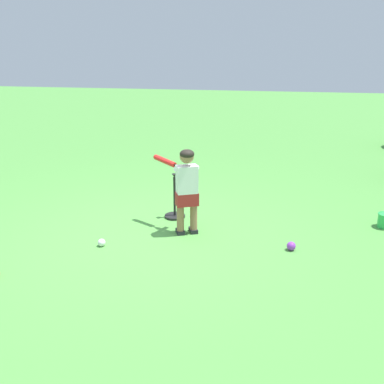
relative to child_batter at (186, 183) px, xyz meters
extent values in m
plane|color=#519942|center=(-0.39, -0.20, -0.65)|extent=(40.00, 40.00, 0.00)
cube|color=#232328|center=(-0.06, -0.04, -0.63)|extent=(0.15, 0.17, 0.05)
cylinder|color=#996B4C|center=(-0.06, -0.06, -0.44)|extent=(0.09, 0.09, 0.34)
cube|color=#232328|center=(0.09, 0.03, -0.63)|extent=(0.15, 0.17, 0.05)
cylinder|color=#996B4C|center=(0.10, 0.02, -0.44)|extent=(0.09, 0.09, 0.34)
cube|color=maroon|center=(0.02, -0.02, -0.19)|extent=(0.31, 0.25, 0.16)
cube|color=white|center=(0.02, -0.02, 0.06)|extent=(0.29, 0.24, 0.34)
sphere|color=#996B4C|center=(0.02, -0.02, 0.34)|extent=(0.17, 0.17, 0.17)
ellipsoid|color=black|center=(0.03, -0.03, 0.37)|extent=(0.23, 0.23, 0.11)
sphere|color=red|center=(-0.04, 0.10, 0.15)|extent=(0.04, 0.04, 0.04)
cylinder|color=black|center=(-0.12, 0.15, 0.16)|extent=(0.14, 0.09, 0.05)
cylinder|color=red|center=(-0.33, 0.27, 0.20)|extent=(0.33, 0.23, 0.11)
sphere|color=red|center=(-0.47, 0.35, 0.22)|extent=(0.07, 0.07, 0.07)
cylinder|color=white|center=(-0.06, 0.06, 0.16)|extent=(0.16, 0.31, 0.14)
cylinder|color=white|center=(0.01, 0.09, 0.16)|extent=(0.31, 0.17, 0.14)
sphere|color=purple|center=(1.29, -0.23, -0.60)|extent=(0.10, 0.10, 0.10)
sphere|color=white|center=(-0.88, -0.58, -0.61)|extent=(0.09, 0.09, 0.09)
cylinder|color=black|center=(-0.26, 0.47, -0.64)|extent=(0.28, 0.28, 0.03)
cylinder|color=black|center=(-0.26, 0.47, -0.35)|extent=(0.03, 0.03, 0.55)
cone|color=black|center=(-0.26, 0.47, -0.05)|extent=(0.07, 0.07, 0.04)
camera|label=1|loc=(1.08, -4.76, 1.54)|focal=39.48mm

